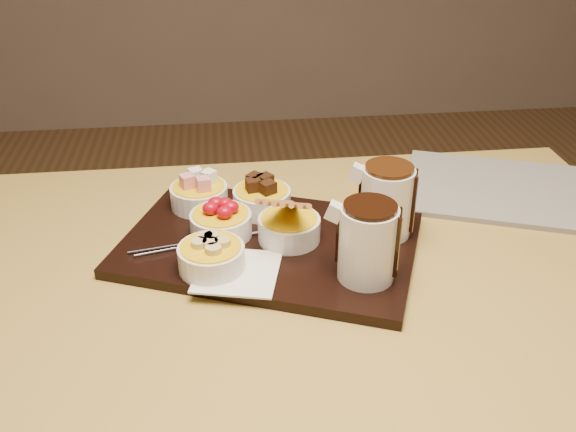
{
  "coord_description": "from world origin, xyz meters",
  "views": [
    {
      "loc": [
        -0.11,
        -0.8,
        1.32
      ],
      "look_at": [
        -0.01,
        0.07,
        0.81
      ],
      "focal_mm": 40.0,
      "sensor_mm": 36.0,
      "label": 1
    }
  ],
  "objects": [
    {
      "name": "fondue_skewers",
      "position": [
        -0.13,
        0.08,
        0.77
      ],
      "size": [
        0.08,
        0.26,
        0.01
      ],
      "primitive_type": null,
      "rotation": [
        0.0,
        0.0,
        -1.39
      ],
      "color": "silver",
      "rests_on": "serving_board"
    },
    {
      "name": "pitcher_dark_chocolate",
      "position": [
        0.09,
        -0.05,
        0.83
      ],
      "size": [
        0.11,
        0.11,
        0.11
      ],
      "primitive_type": "cylinder",
      "rotation": [
        0.0,
        0.0,
        -0.38
      ],
      "color": "silver",
      "rests_on": "serving_board"
    },
    {
      "name": "bowl_marshmallows",
      "position": [
        -0.15,
        0.2,
        0.79
      ],
      "size": [
        0.1,
        0.1,
        0.04
      ],
      "primitive_type": "cylinder",
      "color": "silver",
      "rests_on": "serving_board"
    },
    {
      "name": "bowl_cake",
      "position": [
        -0.04,
        0.17,
        0.79
      ],
      "size": [
        0.1,
        0.1,
        0.04
      ],
      "primitive_type": "cylinder",
      "color": "silver",
      "rests_on": "serving_board"
    },
    {
      "name": "napkin",
      "position": [
        -0.09,
        -0.02,
        0.77
      ],
      "size": [
        0.15,
        0.15,
        0.0
      ],
      "primitive_type": "cube",
      "rotation": [
        0.0,
        0.0,
        -0.24
      ],
      "color": "white",
      "rests_on": "serving_board"
    },
    {
      "name": "bowl_bananas",
      "position": [
        -0.13,
        -0.0,
        0.79
      ],
      "size": [
        0.1,
        0.1,
        0.04
      ],
      "primitive_type": "cylinder",
      "color": "silver",
      "rests_on": "serving_board"
    },
    {
      "name": "serving_board",
      "position": [
        -0.04,
        0.07,
        0.76
      ],
      "size": [
        0.54,
        0.45,
        0.02
      ],
      "primitive_type": "cube",
      "rotation": [
        0.0,
        0.0,
        -0.38
      ],
      "color": "black",
      "rests_on": "dining_table"
    },
    {
      "name": "dining_table",
      "position": [
        0.0,
        0.0,
        0.65
      ],
      "size": [
        1.2,
        0.8,
        0.75
      ],
      "color": "#AB8F3F",
      "rests_on": "ground"
    },
    {
      "name": "bowl_biscotti",
      "position": [
        -0.01,
        0.07,
        0.79
      ],
      "size": [
        0.1,
        0.1,
        0.04
      ],
      "primitive_type": "cylinder",
      "color": "silver",
      "rests_on": "serving_board"
    },
    {
      "name": "pitcher_milk_chocolate",
      "position": [
        0.15,
        0.07,
        0.83
      ],
      "size": [
        0.11,
        0.11,
        0.11
      ],
      "primitive_type": "cylinder",
      "rotation": [
        0.0,
        0.0,
        -0.38
      ],
      "color": "silver",
      "rests_on": "serving_board"
    },
    {
      "name": "newspaper",
      "position": [
        0.4,
        0.22,
        0.76
      ],
      "size": [
        0.4,
        0.36,
        0.01
      ],
      "primitive_type": "cube",
      "rotation": [
        0.0,
        0.0,
        -0.36
      ],
      "color": "beige",
      "rests_on": "dining_table"
    },
    {
      "name": "bowl_strawberries",
      "position": [
        -0.11,
        0.1,
        0.79
      ],
      "size": [
        0.1,
        0.1,
        0.04
      ],
      "primitive_type": "cylinder",
      "color": "silver",
      "rests_on": "serving_board"
    }
  ]
}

